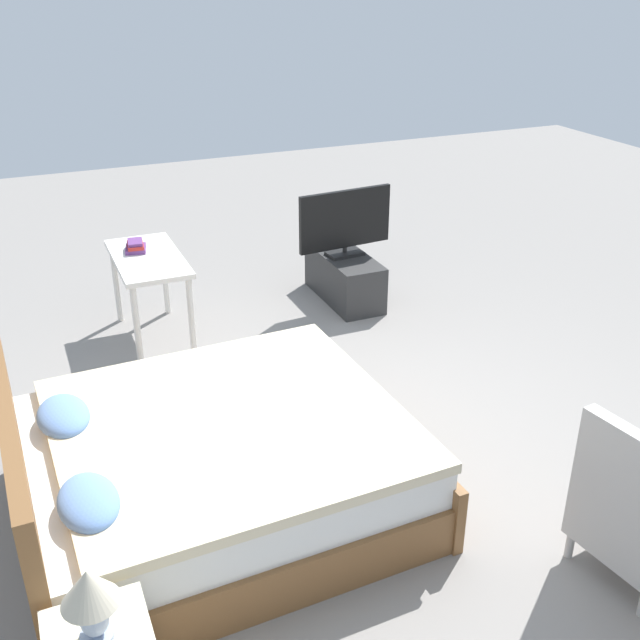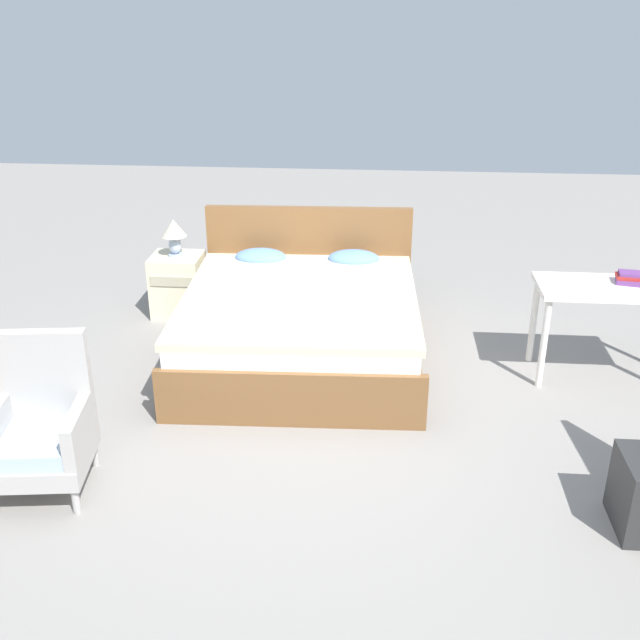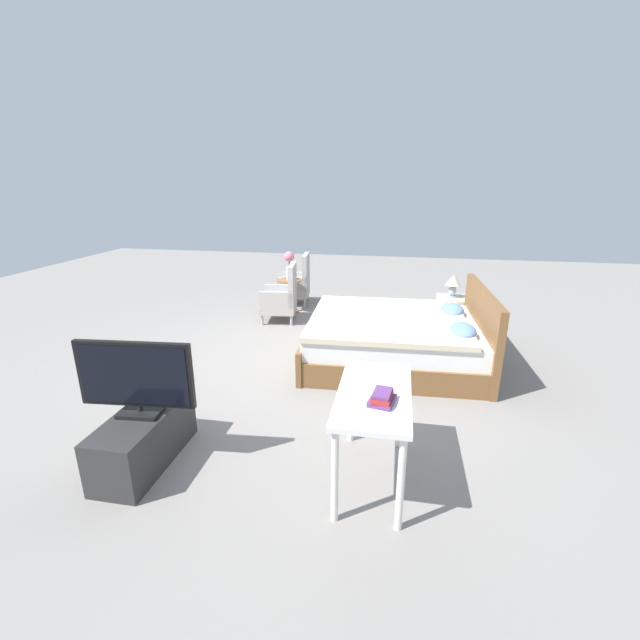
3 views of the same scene
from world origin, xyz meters
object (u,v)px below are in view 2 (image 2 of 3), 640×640
(bed, at_px, (301,321))
(book_stack, at_px, (631,278))
(armchair_by_window_right, at_px, (42,429))
(nightstand, at_px, (178,285))
(table_lamp, at_px, (174,232))
(vanity_desk, at_px, (608,299))

(bed, height_order, book_stack, bed)
(armchair_by_window_right, bearing_deg, book_stack, 24.84)
(nightstand, relative_size, table_lamp, 1.68)
(bed, bearing_deg, table_lamp, 147.86)
(table_lamp, height_order, book_stack, table_lamp)
(nightstand, bearing_deg, book_stack, -13.11)
(nightstand, distance_m, table_lamp, 0.49)
(bed, relative_size, vanity_desk, 2.09)
(table_lamp, bearing_deg, nightstand, -90.00)
(bed, xyz_separation_m, armchair_by_window_right, (-1.32, -1.83, 0.08))
(armchair_by_window_right, xyz_separation_m, book_stack, (3.75, 1.74, 0.40))
(vanity_desk, xyz_separation_m, book_stack, (0.15, 0.06, 0.15))
(table_lamp, xyz_separation_m, book_stack, (3.63, -0.85, 0.01))
(table_lamp, bearing_deg, bed, -32.14)
(book_stack, bearing_deg, armchair_by_window_right, -155.16)
(vanity_desk, height_order, book_stack, book_stack)
(vanity_desk, bearing_deg, bed, 176.09)
(nightstand, height_order, vanity_desk, vanity_desk)
(bed, distance_m, table_lamp, 1.49)
(armchair_by_window_right, height_order, table_lamp, armchair_by_window_right)
(bed, height_order, vanity_desk, bed)
(vanity_desk, relative_size, book_stack, 4.52)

